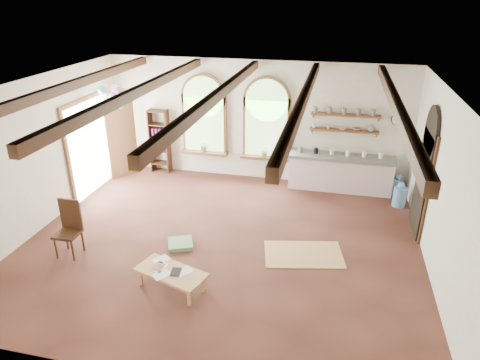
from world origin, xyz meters
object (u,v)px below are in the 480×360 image
(side_chair, at_px, (69,240))
(coffee_table, at_px, (171,273))
(kitchen_counter, at_px, (340,172))
(balloon_cluster, at_px, (113,97))

(side_chair, bearing_deg, coffee_table, -13.48)
(coffee_table, xyz_separation_m, side_chair, (-2.34, 0.56, 0.01))
(kitchen_counter, relative_size, side_chair, 2.38)
(kitchen_counter, bearing_deg, coffee_table, -119.83)
(kitchen_counter, distance_m, side_chair, 6.65)
(kitchen_counter, relative_size, coffee_table, 1.97)
(coffee_table, relative_size, balloon_cluster, 1.19)
(side_chair, bearing_deg, kitchen_counter, 39.89)
(balloon_cluster, bearing_deg, side_chair, -79.89)
(balloon_cluster, bearing_deg, coffee_table, -53.20)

